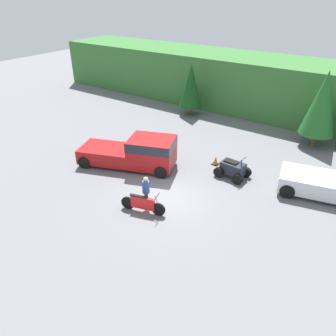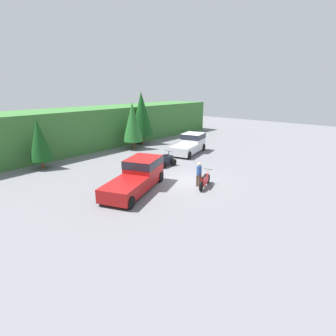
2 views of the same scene
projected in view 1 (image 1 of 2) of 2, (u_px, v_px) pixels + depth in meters
name	position (u px, v px, depth m)	size (l,w,h in m)	color
ground_plane	(164.00, 197.00, 17.26)	(80.00, 80.00, 0.00)	slate
hillside_backdrop	(274.00, 87.00, 27.60)	(44.00, 6.00, 4.46)	#387033
tree_left	(191.00, 86.00, 26.95)	(1.88, 1.88, 4.28)	brown
tree_mid_left	(322.00, 103.00, 21.30)	(2.28, 2.28, 5.18)	brown
pickup_truck_red	(137.00, 152.00, 19.69)	(6.19, 4.02, 1.95)	maroon
dirt_bike	(143.00, 204.00, 15.93)	(2.25, 0.86, 1.12)	black
quad_atv	(233.00, 169.00, 18.85)	(1.93, 1.38, 1.28)	black
rider_person	(146.00, 191.00, 16.07)	(0.50, 0.50, 1.73)	brown
traffic_cone	(216.00, 161.00, 20.29)	(0.42, 0.42, 0.55)	black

